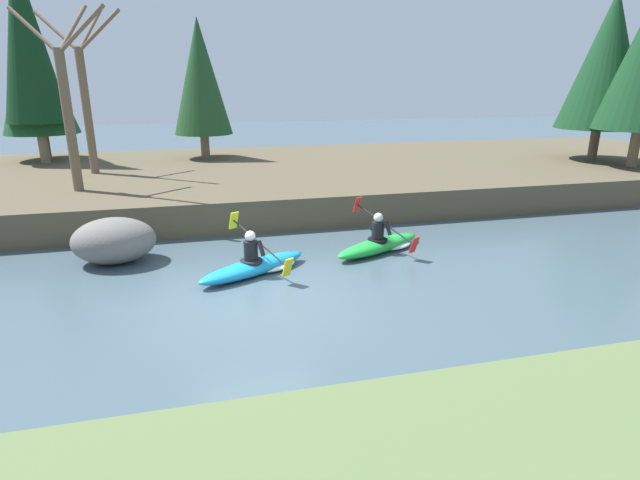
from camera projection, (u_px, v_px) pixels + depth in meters
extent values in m
plane|color=#425660|center=(256.00, 301.00, 9.57)|extent=(90.00, 90.00, 0.00)
cube|color=brown|center=(222.00, 180.00, 19.01)|extent=(44.00, 11.92, 0.92)
cylinder|color=brown|center=(45.00, 147.00, 20.66)|extent=(0.36, 0.36, 1.06)
cone|color=#194C28|center=(33.00, 73.00, 19.79)|extent=(2.88, 2.88, 4.70)
cylinder|color=#7A664C|center=(43.00, 143.00, 19.74)|extent=(0.36, 0.36, 1.57)
cone|color=#0F3319|center=(25.00, 37.00, 18.56)|extent=(2.27, 2.27, 6.24)
cylinder|color=#7A664C|center=(205.00, 146.00, 21.12)|extent=(0.36, 0.36, 1.00)
cone|color=#1E4723|center=(200.00, 77.00, 20.28)|extent=(2.39, 2.39, 4.58)
cylinder|color=brown|center=(594.00, 144.00, 20.58)|extent=(0.36, 0.36, 1.28)
cone|color=#143D1E|center=(608.00, 60.00, 19.60)|extent=(3.31, 3.31, 5.24)
cylinder|color=#7A664C|center=(634.00, 148.00, 18.81)|extent=(0.36, 0.36, 1.40)
cylinder|color=brown|center=(87.00, 112.00, 17.07)|extent=(0.28, 0.28, 4.20)
cylinder|color=brown|center=(56.00, 31.00, 16.68)|extent=(1.57, 1.34, 1.41)
cylinder|color=brown|center=(98.00, 31.00, 15.89)|extent=(1.64, 1.40, 1.25)
cylinder|color=brown|center=(90.00, 30.00, 17.10)|extent=(0.73, 1.77, 1.57)
cylinder|color=brown|center=(69.00, 122.00, 14.26)|extent=(0.28, 0.28, 3.99)
cylinder|color=brown|center=(33.00, 30.00, 13.89)|extent=(1.50, 1.28, 1.35)
cylinder|color=brown|center=(80.00, 30.00, 13.15)|extent=(1.57, 1.34, 1.19)
cylinder|color=brown|center=(72.00, 29.00, 14.29)|extent=(0.70, 1.68, 1.49)
ellipsoid|color=green|center=(379.00, 245.00, 12.27)|extent=(2.68, 1.74, 0.34)
cone|color=green|center=(411.00, 235.00, 13.04)|extent=(0.40, 0.34, 0.20)
cylinder|color=black|center=(377.00, 240.00, 12.20)|extent=(0.64, 0.64, 0.08)
cylinder|color=black|center=(378.00, 230.00, 12.12)|extent=(0.40, 0.40, 0.42)
sphere|color=white|center=(378.00, 218.00, 12.02)|extent=(0.31, 0.31, 0.23)
cylinder|color=black|center=(374.00, 224.00, 12.33)|extent=(0.18, 0.24, 0.35)
cylinder|color=black|center=(388.00, 228.00, 11.98)|extent=(0.18, 0.24, 0.35)
cylinder|color=black|center=(384.00, 224.00, 12.23)|extent=(0.89, 1.73, 0.65)
cube|color=red|center=(357.00, 205.00, 12.82)|extent=(0.25, 0.23, 0.41)
cube|color=red|center=(414.00, 245.00, 11.63)|extent=(0.25, 0.23, 0.41)
ellipsoid|color=white|center=(393.00, 244.00, 12.64)|extent=(1.30, 1.12, 0.18)
ellipsoid|color=#1993D6|center=(254.00, 267.00, 10.83)|extent=(2.65, 1.84, 0.34)
cone|color=#1993D6|center=(297.00, 254.00, 11.64)|extent=(0.40, 0.35, 0.20)
cylinder|color=black|center=(251.00, 261.00, 10.75)|extent=(0.65, 0.65, 0.08)
cylinder|color=black|center=(251.00, 251.00, 10.68)|extent=(0.41, 0.41, 0.42)
sphere|color=white|center=(250.00, 236.00, 10.58)|extent=(0.31, 0.31, 0.23)
cylinder|color=black|center=(248.00, 243.00, 10.88)|extent=(0.19, 0.24, 0.35)
cylinder|color=black|center=(261.00, 248.00, 10.55)|extent=(0.19, 0.24, 0.35)
cylinder|color=black|center=(259.00, 243.00, 10.79)|extent=(0.97, 1.69, 0.65)
cube|color=yellow|center=(234.00, 220.00, 11.36)|extent=(0.25, 0.24, 0.41)
cube|color=yellow|center=(288.00, 267.00, 10.22)|extent=(0.25, 0.24, 0.41)
ellipsoid|color=white|center=(274.00, 265.00, 11.21)|extent=(1.30, 1.15, 0.18)
ellipsoid|color=slate|center=(114.00, 241.00, 11.47)|extent=(1.86, 1.46, 1.05)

